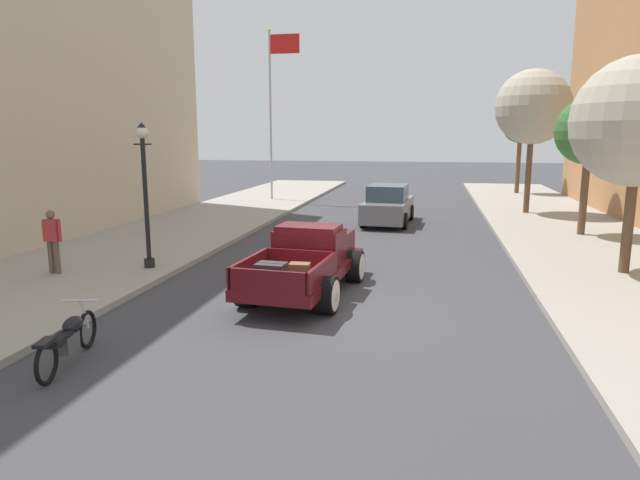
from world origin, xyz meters
The scene contains 12 objects.
ground_plane centered at (0.00, 0.00, 0.00)m, with size 140.00×140.00×0.00m, color #3D3D42.
sidewalk_left centered at (-7.25, 0.00, 0.07)m, with size 5.50×64.00×0.15m, color #9E998E.
hotrod_truck_maroon centered at (-0.71, 1.31, 0.75)m, with size 2.44×5.03×1.58m.
motorcycle_parked centered at (-3.55, -3.75, 0.44)m, with size 0.68×2.09×0.93m.
car_background_grey centered at (0.35, 12.00, 0.77)m, with size 2.07×4.40×1.65m.
pedestrian_sidewalk_left centered at (-7.36, 1.06, 1.09)m, with size 0.53×0.22×1.65m.
street_lamp_near centered at (-5.31, 2.18, 2.39)m, with size 0.50×0.32×3.85m.
flagpole centered at (-6.48, 18.82, 5.77)m, with size 1.74×0.16×9.16m.
street_tree_nearest centered at (7.11, 4.09, 3.99)m, with size 3.26×3.26×5.48m.
street_tree_second centered at (7.48, 9.97, 3.79)m, with size 2.35×2.35×4.85m.
street_tree_third centered at (6.46, 15.65, 4.92)m, with size 3.34×3.34×6.45m.
street_tree_farthest centered at (7.35, 25.05, 4.26)m, with size 2.17×2.17×5.25m.
Camera 1 is at (2.10, -11.27, 3.65)m, focal length 31.14 mm.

